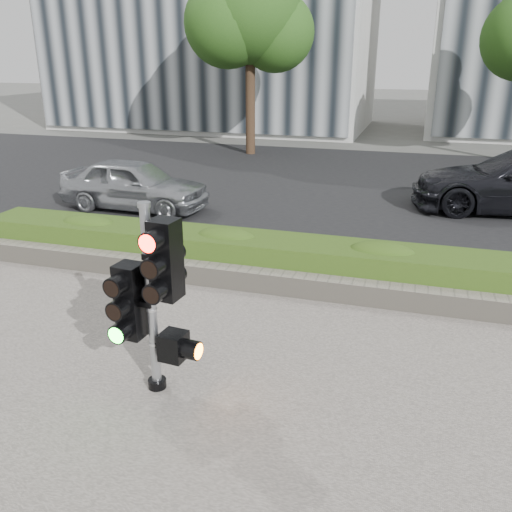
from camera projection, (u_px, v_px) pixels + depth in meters
The scene contains 9 objects.
ground at pixel (248, 351), 7.18m from camera, with size 120.00×120.00×0.00m, color #51514C.
sidewalk at pixel (164, 484), 4.93m from camera, with size 16.00×11.00×0.03m, color #9E9389.
road at pixel (349, 186), 16.14m from camera, with size 60.00×13.00×0.02m, color black.
curb at pixel (299, 264), 9.98m from camera, with size 60.00×0.25×0.12m, color gray.
stone_wall at pixel (283, 283), 8.81m from camera, with size 12.00×0.32×0.34m, color gray.
hedge at pixel (292, 260), 9.34m from camera, with size 12.00×1.00×0.68m, color olive.
tree_left at pixel (250, 15), 19.70m from camera, with size 4.61×4.03×7.34m.
traffic_signal at pixel (154, 290), 5.93m from camera, with size 0.79×0.60×2.23m.
car_silver at pixel (134, 184), 13.49m from camera, with size 1.50×3.73×1.27m, color #A2A5A9.
Camera 1 is at (1.93, -5.98, 3.69)m, focal length 38.00 mm.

